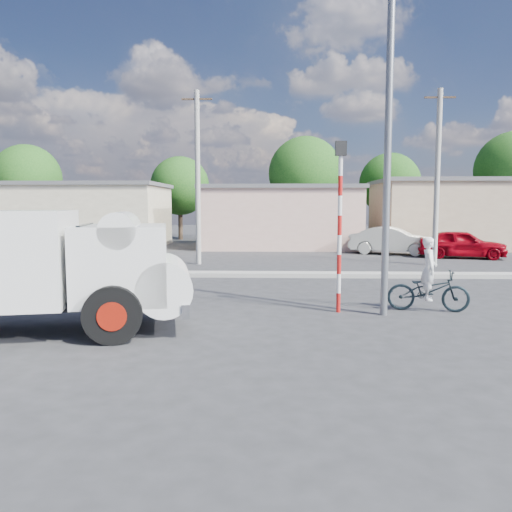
{
  "coord_description": "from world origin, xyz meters",
  "views": [
    {
      "loc": [
        1.5,
        -11.27,
        2.75
      ],
      "look_at": [
        1.01,
        3.05,
        1.3
      ],
      "focal_mm": 35.0,
      "sensor_mm": 36.0,
      "label": 1
    }
  ],
  "objects_px": {
    "truck": "(37,266)",
    "car_cream": "(392,241)",
    "cyclist": "(429,280)",
    "traffic_pole": "(340,212)",
    "bicycle": "(428,291)",
    "streetlight": "(382,114)",
    "car_red": "(462,244)"
  },
  "relations": [
    {
      "from": "truck",
      "to": "cyclist",
      "type": "bearing_deg",
      "value": 3.87
    },
    {
      "from": "cyclist",
      "to": "streetlight",
      "type": "xyz_separation_m",
      "value": [
        -1.42,
        -0.51,
        4.14
      ]
    },
    {
      "from": "cyclist",
      "to": "traffic_pole",
      "type": "bearing_deg",
      "value": 105.02
    },
    {
      "from": "cyclist",
      "to": "car_red",
      "type": "distance_m",
      "value": 14.69
    },
    {
      "from": "bicycle",
      "to": "cyclist",
      "type": "height_order",
      "value": "cyclist"
    },
    {
      "from": "cyclist",
      "to": "car_cream",
      "type": "xyz_separation_m",
      "value": [
        2.71,
        15.41,
        -0.05
      ]
    },
    {
      "from": "car_cream",
      "to": "streetlight",
      "type": "relative_size",
      "value": 0.52
    },
    {
      "from": "car_red",
      "to": "cyclist",
      "type": "bearing_deg",
      "value": 170.92
    },
    {
      "from": "cyclist",
      "to": "car_red",
      "type": "xyz_separation_m",
      "value": [
        5.88,
        13.46,
        -0.08
      ]
    },
    {
      "from": "bicycle",
      "to": "cyclist",
      "type": "bearing_deg",
      "value": -170.1
    },
    {
      "from": "car_red",
      "to": "traffic_pole",
      "type": "bearing_deg",
      "value": 163.45
    },
    {
      "from": "car_red",
      "to": "bicycle",
      "type": "bearing_deg",
      "value": 170.92
    },
    {
      "from": "car_cream",
      "to": "streetlight",
      "type": "xyz_separation_m",
      "value": [
        -4.13,
        -15.92,
        4.19
      ]
    },
    {
      "from": "truck",
      "to": "car_cream",
      "type": "relative_size",
      "value": 1.43
    },
    {
      "from": "bicycle",
      "to": "car_red",
      "type": "height_order",
      "value": "car_red"
    },
    {
      "from": "truck",
      "to": "streetlight",
      "type": "distance_m",
      "value": 8.68
    },
    {
      "from": "truck",
      "to": "bicycle",
      "type": "distance_m",
      "value": 9.5
    },
    {
      "from": "streetlight",
      "to": "cyclist",
      "type": "bearing_deg",
      "value": 19.81
    },
    {
      "from": "truck",
      "to": "car_red",
      "type": "height_order",
      "value": "truck"
    },
    {
      "from": "bicycle",
      "to": "traffic_pole",
      "type": "xyz_separation_m",
      "value": [
        -2.36,
        -0.21,
        2.05
      ]
    },
    {
      "from": "truck",
      "to": "streetlight",
      "type": "height_order",
      "value": "streetlight"
    },
    {
      "from": "bicycle",
      "to": "streetlight",
      "type": "xyz_separation_m",
      "value": [
        -1.42,
        -0.51,
        4.42
      ]
    },
    {
      "from": "truck",
      "to": "cyclist",
      "type": "relative_size",
      "value": 4.09
    },
    {
      "from": "car_red",
      "to": "truck",
      "type": "bearing_deg",
      "value": 151.52
    },
    {
      "from": "car_cream",
      "to": "car_red",
      "type": "height_order",
      "value": "car_cream"
    },
    {
      "from": "truck",
      "to": "bicycle",
      "type": "bearing_deg",
      "value": 3.87
    },
    {
      "from": "cyclist",
      "to": "traffic_pole",
      "type": "distance_m",
      "value": 2.96
    },
    {
      "from": "cyclist",
      "to": "car_cream",
      "type": "height_order",
      "value": "cyclist"
    },
    {
      "from": "streetlight",
      "to": "truck",
      "type": "bearing_deg",
      "value": -164.82
    },
    {
      "from": "truck",
      "to": "cyclist",
      "type": "xyz_separation_m",
      "value": [
        9.09,
        2.59,
        -0.64
      ]
    },
    {
      "from": "truck",
      "to": "bicycle",
      "type": "relative_size",
      "value": 3.27
    },
    {
      "from": "car_cream",
      "to": "cyclist",
      "type": "bearing_deg",
      "value": -169.27
    }
  ]
}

